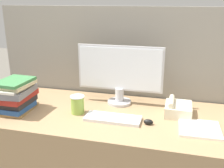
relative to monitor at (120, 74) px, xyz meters
name	(u,v)px	position (x,y,z in m)	size (l,w,h in m)	color
cubicle_panel_rear	(122,98)	(-0.03, 0.21, -0.27)	(2.05, 0.04, 1.47)	gray
desk	(109,162)	(-0.03, -0.20, -0.61)	(1.65, 0.75, 0.77)	#937551
monitor	(120,74)	(0.00, 0.00, 0.00)	(0.63, 0.18, 0.43)	#B7B7BC
keyboard	(113,118)	(0.02, -0.29, -0.22)	(0.36, 0.14, 0.02)	silver
mouse	(148,122)	(0.25, -0.30, -0.21)	(0.06, 0.04, 0.03)	black
coffee_cup	(78,105)	(-0.24, -0.25, -0.17)	(0.09, 0.09, 0.12)	#8CB247
book_stack	(15,95)	(-0.66, -0.32, -0.11)	(0.24, 0.29, 0.23)	olive
desk_telephone	(178,109)	(0.43, -0.10, -0.19)	(0.17, 0.21, 0.11)	beige
paper_pile	(200,129)	(0.56, -0.29, -0.22)	(0.24, 0.24, 0.02)	white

